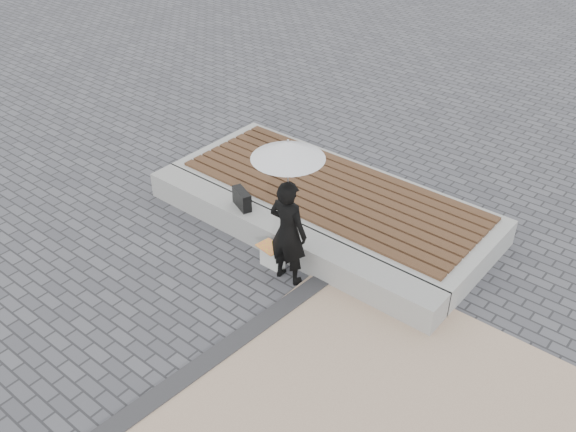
% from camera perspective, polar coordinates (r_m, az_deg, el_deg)
% --- Properties ---
extents(ground, '(80.00, 80.00, 0.00)m').
position_cam_1_polar(ground, '(8.13, -7.97, -8.16)').
color(ground, '#4E4E53').
rests_on(ground, ground).
extents(edging_band, '(0.61, 5.20, 0.04)m').
position_cam_1_polar(edging_band, '(7.47, -6.73, -12.53)').
color(edging_band, '#303032').
rests_on(edging_band, ground).
extents(seating_ledge, '(5.00, 0.45, 0.40)m').
position_cam_1_polar(seating_ledge, '(8.89, -0.63, -1.92)').
color(seating_ledge, '#979692').
rests_on(seating_ledge, ground).
extents(timber_platform, '(5.00, 2.00, 0.40)m').
position_cam_1_polar(timber_platform, '(9.67, 3.94, 1.30)').
color(timber_platform, '#A1A19C').
rests_on(timber_platform, ground).
extents(timber_decking, '(4.60, 1.80, 0.04)m').
position_cam_1_polar(timber_decking, '(9.56, 3.99, 2.41)').
color(timber_decking, brown).
rests_on(timber_decking, timber_platform).
extents(woman, '(0.57, 0.39, 1.50)m').
position_cam_1_polar(woman, '(8.03, -0.00, -1.48)').
color(woman, black).
rests_on(woman, ground).
extents(parasol, '(0.89, 0.89, 1.14)m').
position_cam_1_polar(parasol, '(7.41, -0.00, 5.97)').
color(parasol, '#B7B8BD').
rests_on(parasol, ground).
extents(handbag, '(0.41, 0.28, 0.27)m').
position_cam_1_polar(handbag, '(9.11, -4.18, 1.56)').
color(handbag, black).
rests_on(handbag, seating_ledge).
extents(canvas_tote, '(0.34, 0.14, 0.35)m').
position_cam_1_polar(canvas_tote, '(8.58, -1.42, -3.62)').
color(canvas_tote, beige).
rests_on(canvas_tote, ground).
extents(magazine, '(0.37, 0.30, 0.01)m').
position_cam_1_polar(magazine, '(8.44, -1.66, -2.80)').
color(magazine, '#E42C49').
rests_on(magazine, canvas_tote).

